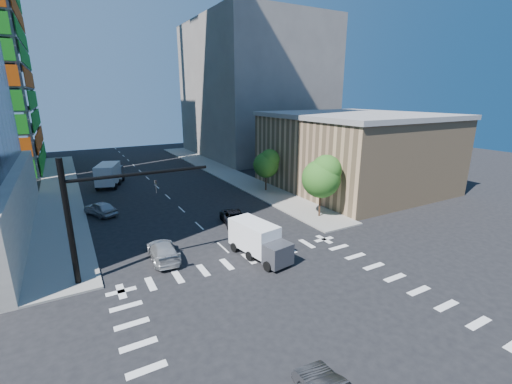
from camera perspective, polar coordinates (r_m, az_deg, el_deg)
ground at (r=21.91m, az=8.26°, el=-20.89°), size 160.00×160.00×0.00m
road_markings at (r=21.91m, az=8.26°, el=-20.88°), size 20.00×20.00×0.01m
sidewalk_ne at (r=60.04m, az=-5.49°, el=3.37°), size 5.00×60.00×0.15m
sidewalk_nw at (r=55.25m, az=-29.90°, el=0.17°), size 5.00×60.00×0.15m
commercial_building at (r=51.30m, az=15.92°, el=6.64°), size 20.50×22.50×10.60m
bg_building_ne at (r=78.51m, az=-0.33°, el=16.62°), size 24.00×30.00×28.00m
signal_mast_nw at (r=26.31m, az=-25.71°, el=-2.44°), size 10.20×0.40×9.00m
tree_south at (r=37.30m, az=11.06°, el=2.65°), size 4.16×4.16×6.82m
tree_north at (r=47.16m, az=1.88°, el=4.83°), size 3.54×3.52×5.78m
car_nb_far at (r=35.65m, az=-3.55°, el=-4.42°), size 3.11×5.27×1.37m
car_sb_near at (r=29.44m, az=-15.23°, el=-9.40°), size 2.43×5.30×1.50m
car_sb_mid at (r=42.12m, az=-24.51°, el=-2.50°), size 3.62×5.00×1.58m
box_truck_near at (r=28.42m, az=0.81°, el=-8.61°), size 3.21×5.77×2.87m
box_truck_far at (r=55.26m, az=-23.13°, el=2.56°), size 4.79×7.04×3.40m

